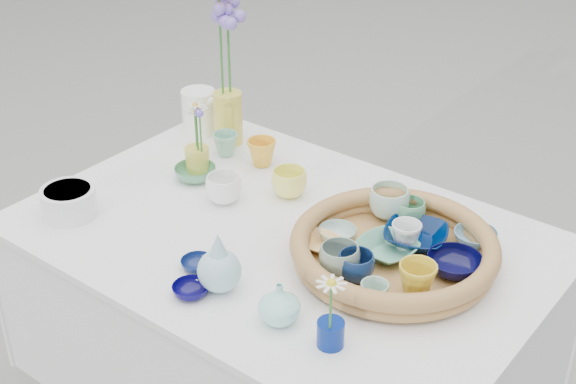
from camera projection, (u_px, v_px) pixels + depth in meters
The scene contains 32 objects.
wicker_tray at pixel (394, 250), 1.81m from camera, with size 0.47×0.47×0.08m, color brown, non-canonical shape.
tray_ceramic_0 at pixel (416, 236), 1.86m from camera, with size 0.15×0.15×0.04m, color #00123A.
tray_ceramic_1 at pixel (454, 265), 1.76m from camera, with size 0.12×0.12×0.04m, color black.
tray_ceramic_2 at pixel (417, 280), 1.68m from camera, with size 0.08×0.08×0.08m, color gold.
tray_ceramic_3 at pixel (387, 249), 1.82m from camera, with size 0.13×0.13×0.03m, color #5CA182.
tray_ceramic_4 at pixel (339, 260), 1.75m from camera, with size 0.09×0.09×0.07m, color gray.
tray_ceramic_5 at pixel (337, 234), 1.88m from camera, with size 0.09×0.09×0.03m, color #95B7AD.
tray_ceramic_6 at pixel (389, 203), 1.95m from camera, with size 0.10×0.10×0.08m, color #A9D0BD.
tray_ceramic_7 at pixel (406, 236), 1.84m from camera, with size 0.07×0.07×0.07m, color white.
tray_ceramic_8 at pixel (475, 237), 1.86m from camera, with size 0.10×0.10×0.03m, color #72AFDB.
tray_ceramic_9 at pixel (356, 267), 1.73m from camera, with size 0.08×0.08×0.06m, color #0F2450.
tray_ceramic_10 at pixel (320, 243), 1.85m from camera, with size 0.09×0.09×0.02m, color #F3BC6F.
tray_ceramic_11 at pixel (374, 295), 1.66m from camera, with size 0.06×0.06×0.06m, color #90BFAD.
tray_ceramic_12 at pixel (410, 212), 1.94m from camera, with size 0.08×0.08×0.06m, color #5CA472.
loose_ceramic_0 at pixel (262, 153), 2.23m from camera, with size 0.08×0.08×0.08m, color gold.
loose_ceramic_1 at pixel (289, 183), 2.08m from camera, with size 0.09×0.09×0.07m, color #F6F063.
loose_ceramic_2 at pixel (195, 173), 2.17m from camera, with size 0.11×0.11×0.04m, color #4B8C63.
loose_ceramic_3 at pixel (224, 189), 2.05m from camera, with size 0.09×0.09×0.07m, color white.
loose_ceramic_4 at pixel (197, 264), 1.81m from camera, with size 0.08×0.08×0.02m, color #0D1C4D.
loose_ceramic_5 at pixel (226, 144), 2.28m from camera, with size 0.07×0.07×0.07m, color #81C3A4.
loose_ceramic_6 at pixel (191, 290), 1.72m from camera, with size 0.08×0.08×0.03m, color #070344.
fluted_bowl at pixel (69, 202), 2.00m from camera, with size 0.14×0.14×0.07m, color white, non-canonical shape.
bud_vase_paleblue at pixel (219, 261), 1.71m from camera, with size 0.10×0.10×0.15m, color #9DC7CD, non-canonical shape.
bud_vase_seafoam at pixel (279, 303), 1.63m from camera, with size 0.09×0.09×0.09m, color #98EADB.
bud_vase_cobalt at pixel (331, 334), 1.58m from camera, with size 0.06×0.06×0.06m, color navy.
single_daisy at pixel (331, 306), 1.52m from camera, with size 0.07×0.07×0.13m, color white, non-canonical shape.
tall_vase_yellow at pixel (228, 118), 2.33m from camera, with size 0.08×0.08×0.16m, color gold.
gerbera at pixel (221, 42), 2.21m from camera, with size 0.13×0.13×0.32m, color orange, non-canonical shape.
hydrangea at pixel (229, 54), 2.24m from camera, with size 0.09×0.09×0.32m, color #7A61C6, non-canonical shape.
white_pitcher at pixel (199, 112), 2.39m from camera, with size 0.14×0.10×0.13m, color white, non-canonical shape.
daisy_cup at pixel (197, 159), 2.20m from camera, with size 0.07×0.07×0.07m, color gold.
daisy_posy at pixel (199, 126), 2.14m from camera, with size 0.08×0.08×0.14m, color white, non-canonical shape.
Camera 1 is at (1.01, -1.28, 1.83)m, focal length 50.00 mm.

